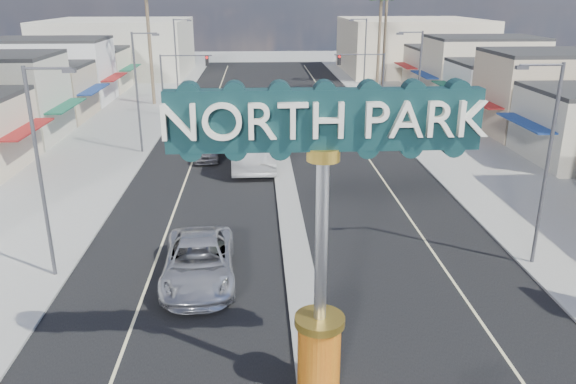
{
  "coord_description": "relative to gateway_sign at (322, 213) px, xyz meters",
  "views": [
    {
      "loc": [
        -1.74,
        -12.25,
        11.6
      ],
      "look_at": [
        -0.5,
        9.74,
        3.79
      ],
      "focal_mm": 35.0,
      "sensor_mm": 36.0,
      "label": 1
    }
  ],
  "objects": [
    {
      "name": "ground",
      "position": [
        0.0,
        28.02,
        -5.93
      ],
      "size": [
        160.0,
        160.0,
        0.0
      ],
      "primitive_type": "plane",
      "color": "gray",
      "rests_on": "ground"
    },
    {
      "name": "road",
      "position": [
        0.0,
        28.02,
        -5.92
      ],
      "size": [
        20.0,
        120.0,
        0.01
      ],
      "primitive_type": "cube",
      "color": "black",
      "rests_on": "ground"
    },
    {
      "name": "median_island",
      "position": [
        0.0,
        12.02,
        -5.85
      ],
      "size": [
        1.3,
        30.0,
        0.16
      ],
      "primitive_type": "cube",
      "color": "gray",
      "rests_on": "ground"
    },
    {
      "name": "sidewalk_left",
      "position": [
        -14.0,
        28.02,
        -5.87
      ],
      "size": [
        8.0,
        120.0,
        0.12
      ],
      "primitive_type": "cube",
      "color": "gray",
      "rests_on": "ground"
    },
    {
      "name": "sidewalk_right",
      "position": [
        14.0,
        28.02,
        -5.87
      ],
      "size": [
        8.0,
        120.0,
        0.12
      ],
      "primitive_type": "cube",
      "color": "gray",
      "rests_on": "ground"
    },
    {
      "name": "storefront_row_left",
      "position": [
        -24.0,
        41.02,
        -2.93
      ],
      "size": [
        12.0,
        42.0,
        6.0
      ],
      "primitive_type": "cube",
      "color": "beige",
      "rests_on": "ground"
    },
    {
      "name": "storefront_row_right",
      "position": [
        24.0,
        41.02,
        -2.93
      ],
      "size": [
        12.0,
        42.0,
        6.0
      ],
      "primitive_type": "cube",
      "color": "#B7B29E",
      "rests_on": "ground"
    },
    {
      "name": "backdrop_far_left",
      "position": [
        -22.0,
        73.02,
        -1.93
      ],
      "size": [
        20.0,
        20.0,
        8.0
      ],
      "primitive_type": "cube",
      "color": "#B7B29E",
      "rests_on": "ground"
    },
    {
      "name": "backdrop_far_right",
      "position": [
        22.0,
        73.02,
        -1.93
      ],
      "size": [
        20.0,
        20.0,
        8.0
      ],
      "primitive_type": "cube",
      "color": "beige",
      "rests_on": "ground"
    },
    {
      "name": "gateway_sign",
      "position": [
        0.0,
        0.0,
        0.0
      ],
      "size": [
        8.2,
        1.5,
        9.15
      ],
      "color": "#CA4A0F",
      "rests_on": "median_island"
    },
    {
      "name": "traffic_signal_left",
      "position": [
        -9.18,
        42.02,
        -1.65
      ],
      "size": [
        5.09,
        0.45,
        6.0
      ],
      "color": "#47474C",
      "rests_on": "ground"
    },
    {
      "name": "traffic_signal_right",
      "position": [
        9.18,
        42.02,
        -1.65
      ],
      "size": [
        5.09,
        0.45,
        6.0
      ],
      "color": "#47474C",
      "rests_on": "ground"
    },
    {
      "name": "streetlight_l_near",
      "position": [
        -10.43,
        8.02,
        -0.86
      ],
      "size": [
        2.03,
        0.22,
        9.0
      ],
      "color": "#47474C",
      "rests_on": "ground"
    },
    {
      "name": "streetlight_l_mid",
      "position": [
        -10.43,
        28.02,
        -0.86
      ],
      "size": [
        2.03,
        0.22,
        9.0
      ],
      "color": "#47474C",
      "rests_on": "ground"
    },
    {
      "name": "streetlight_l_far",
      "position": [
        -10.43,
        50.02,
        -0.86
      ],
      "size": [
        2.03,
        0.22,
        9.0
      ],
      "color": "#47474C",
      "rests_on": "ground"
    },
    {
      "name": "streetlight_r_near",
      "position": [
        10.43,
        8.02,
        -0.86
      ],
      "size": [
        2.03,
        0.22,
        9.0
      ],
      "color": "#47474C",
      "rests_on": "ground"
    },
    {
      "name": "streetlight_r_mid",
      "position": [
        10.43,
        28.02,
        -0.86
      ],
      "size": [
        2.03,
        0.22,
        9.0
      ],
      "color": "#47474C",
      "rests_on": "ground"
    },
    {
      "name": "streetlight_r_far",
      "position": [
        10.43,
        50.02,
        -0.86
      ],
      "size": [
        2.03,
        0.22,
        9.0
      ],
      "color": "#47474C",
      "rests_on": "ground"
    },
    {
      "name": "palm_right_mid",
      "position": [
        13.0,
        54.02,
        4.67
      ],
      "size": [
        2.6,
        2.6,
        12.1
      ],
      "color": "brown",
      "rests_on": "ground"
    },
    {
      "name": "suv_left",
      "position": [
        -4.3,
        7.32,
        -5.03
      ],
      "size": [
        3.29,
        6.59,
        1.79
      ],
      "primitive_type": "imported",
      "rotation": [
        0.0,
        0.0,
        0.05
      ],
      "color": "#B8B9BD",
      "rests_on": "ground"
    },
    {
      "name": "car_parked_left",
      "position": [
        -5.5,
        26.15,
        -5.15
      ],
      "size": [
        2.11,
        4.65,
        1.55
      ],
      "primitive_type": "imported",
      "rotation": [
        0.0,
        0.0,
        0.06
      ],
      "color": "slate",
      "rests_on": "ground"
    },
    {
      "name": "car_parked_right",
      "position": [
        9.0,
        31.64,
        -5.13
      ],
      "size": [
        2.28,
        5.0,
        1.59
      ],
      "primitive_type": "imported",
      "rotation": [
        0.0,
        0.0,
        0.13
      ],
      "color": "white",
      "rests_on": "ground"
    },
    {
      "name": "city_bus",
      "position": [
        -2.0,
        26.43,
        -4.2
      ],
      "size": [
        2.96,
        12.43,
        3.46
      ],
      "primitive_type": "imported",
      "rotation": [
        0.0,
        0.0,
        0.0
      ],
      "color": "white",
      "rests_on": "ground"
    }
  ]
}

